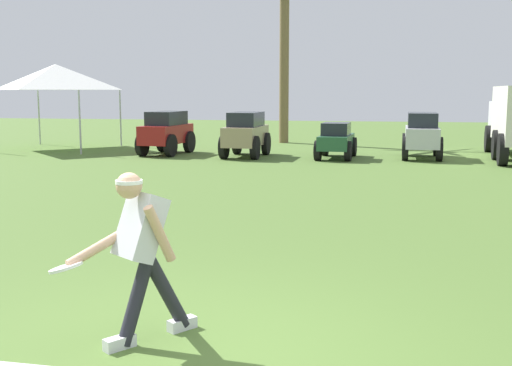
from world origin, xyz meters
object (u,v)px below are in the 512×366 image
Objects in this scene: frisbee_thrower at (141,247)px; parked_car_slot_c at (336,140)px; parked_car_slot_a at (166,132)px; event_tent at (56,77)px; frisbee_in_flight at (66,267)px; parked_car_slot_d at (422,134)px; palm_tree_far_left at (284,44)px; parked_car_slot_b at (246,133)px.

parked_car_slot_c is at bearing 87.88° from frisbee_thrower.
event_tent is (-4.43, 1.10, 1.80)m from parked_car_slot_a.
frisbee_in_flight is 0.08× the size of event_tent.
frisbee_thrower reaches higher than parked_car_slot_a.
parked_car_slot_a is at bearing -13.97° from event_tent.
parked_car_slot_c is (1.05, 15.32, -0.14)m from frisbee_in_flight.
parked_car_slot_d reaches higher than parked_car_slot_c.
parked_car_slot_a is 0.69× the size of event_tent.
palm_tree_far_left is at bearing 95.34° from frisbee_thrower.
frisbee_in_flight is 0.04× the size of palm_tree_far_left.
parked_car_slot_c is 2.65m from parked_car_slot_d.
frisbee_in_flight is 0.11× the size of parked_car_slot_a.
palm_tree_far_left is (-5.07, 5.14, 3.16)m from parked_car_slot_d.
frisbee_thrower is at bearing -71.83° from parked_car_slot_a.
event_tent is (-7.50, -4.32, -1.36)m from palm_tree_far_left.
event_tent reaches higher than parked_car_slot_a.
parked_car_slot_c is 10.27m from event_tent.
palm_tree_far_left reaches higher than event_tent.
palm_tree_far_left is (-1.93, 20.67, 3.10)m from frisbee_thrower.
frisbee_in_flight is at bearing -145.84° from frisbee_thrower.
parked_car_slot_c is at bearing -66.35° from palm_tree_far_left.
parked_car_slot_b is 0.35× the size of palm_tree_far_left.
parked_car_slot_a is at bearing 106.13° from frisbee_in_flight.
palm_tree_far_left is (-2.49, 5.68, 3.34)m from parked_car_slot_c.
event_tent is at bearing 166.03° from parked_car_slot_a.
frisbee_in_flight is 0.12× the size of parked_car_slot_b.
parked_car_slot_a is 1.02× the size of parked_car_slot_b.
frisbee_in_flight is at bearing -73.87° from parked_car_slot_a.
parked_car_slot_d is 12.73m from event_tent.
parked_car_slot_d is at bearing -3.74° from event_tent.
parked_car_slot_c is 0.95× the size of parked_car_slot_d.
parked_car_slot_b is 0.68× the size of event_tent.
parked_car_slot_b reaches higher than parked_car_slot_c.
event_tent is (-9.99, 1.36, 1.98)m from parked_car_slot_c.
frisbee_in_flight is at bearing -93.93° from parked_car_slot_c.
parked_car_slot_d is 7.88m from palm_tree_far_left.
frisbee_thrower is at bearing -81.32° from parked_car_slot_b.
frisbee_thrower is 0.21× the size of palm_tree_far_left.
parked_car_slot_b is 7.49m from event_tent.
palm_tree_far_left is (3.07, 5.42, 3.16)m from parked_car_slot_a.
event_tent is at bearing 119.98° from frisbee_thrower.
parked_car_slot_c is 0.33× the size of palm_tree_far_left.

